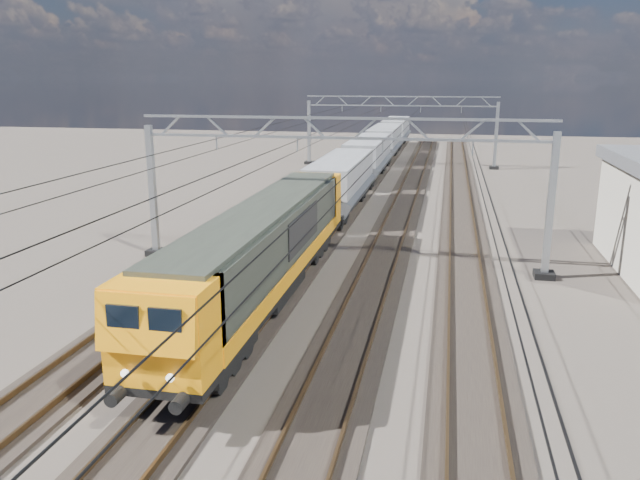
% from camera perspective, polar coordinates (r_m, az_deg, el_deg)
% --- Properties ---
extents(ground, '(160.00, 160.00, 0.00)m').
position_cam_1_polar(ground, '(26.53, 0.20, -4.83)').
color(ground, '#2B2520').
rests_on(ground, ground).
extents(track_outer_west, '(2.60, 140.00, 0.30)m').
position_cam_1_polar(track_outer_west, '(28.25, -11.84, -3.77)').
color(track_outer_west, black).
rests_on(track_outer_west, ground).
extents(track_loco, '(2.60, 140.00, 0.30)m').
position_cam_1_polar(track_loco, '(26.95, -3.98, -4.39)').
color(track_loco, black).
rests_on(track_loco, ground).
extents(track_inner_east, '(2.60, 140.00, 0.30)m').
position_cam_1_polar(track_inner_east, '(26.21, 4.51, -4.95)').
color(track_inner_east, black).
rests_on(track_inner_east, ground).
extents(track_outer_east, '(2.60, 140.00, 0.30)m').
position_cam_1_polar(track_outer_east, '(26.06, 13.30, -5.43)').
color(track_outer_east, black).
rests_on(track_outer_east, ground).
extents(catenary_gantry_mid, '(19.90, 0.90, 7.11)m').
position_cam_1_polar(catenary_gantry_mid, '(29.37, 1.76, 4.95)').
color(catenary_gantry_mid, '#98A0A6').
rests_on(catenary_gantry_mid, ground).
extents(catenary_gantry_far, '(19.90, 0.90, 7.11)m').
position_cam_1_polar(catenary_gantry_far, '(64.91, 7.33, 10.10)').
color(catenary_gantry_far, '#98A0A6').
rests_on(catenary_gantry_far, ground).
extents(overhead_wires, '(12.03, 140.00, 0.53)m').
position_cam_1_polar(overhead_wires, '(33.05, 3.00, 9.23)').
color(overhead_wires, black).
rests_on(overhead_wires, ground).
extents(locomotive, '(2.76, 21.10, 3.62)m').
position_cam_1_polar(locomotive, '(24.87, -5.02, -0.60)').
color(locomotive, black).
rests_on(locomotive, ground).
extents(hopper_wagon_lead, '(3.38, 13.00, 3.25)m').
position_cam_1_polar(hopper_wagon_lead, '(41.79, 1.91, 5.50)').
color(hopper_wagon_lead, black).
rests_on(hopper_wagon_lead, ground).
extents(hopper_wagon_mid, '(3.38, 13.00, 3.25)m').
position_cam_1_polar(hopper_wagon_mid, '(55.71, 4.41, 7.73)').
color(hopper_wagon_mid, black).
rests_on(hopper_wagon_mid, ground).
extents(hopper_wagon_third, '(3.38, 13.00, 3.25)m').
position_cam_1_polar(hopper_wagon_third, '(69.74, 5.93, 9.07)').
color(hopper_wagon_third, black).
rests_on(hopper_wagon_third, ground).
extents(hopper_wagon_fourth, '(3.38, 13.00, 3.25)m').
position_cam_1_polar(hopper_wagon_fourth, '(83.83, 6.94, 9.95)').
color(hopper_wagon_fourth, black).
rests_on(hopper_wagon_fourth, ground).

